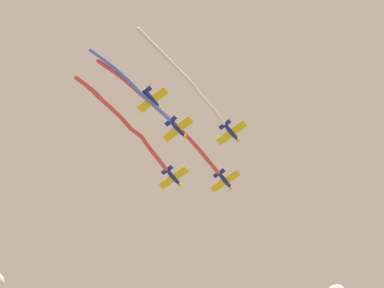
# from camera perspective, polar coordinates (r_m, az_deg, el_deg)

# --- Properties ---
(airplane_lead) EXTENTS (5.65, 5.14, 1.57)m
(airplane_lead) POSITION_cam_1_polar(r_m,az_deg,el_deg) (96.93, 3.70, -4.08)
(airplane_lead) COLOR navy
(smoke_trail_lead) EXTENTS (23.01, 20.62, 1.86)m
(smoke_trail_lead) POSITION_cam_1_polar(r_m,az_deg,el_deg) (92.16, -3.18, 3.12)
(smoke_trail_lead) COLOR #DB4C4C
(airplane_left_wing) EXTENTS (5.64, 5.17, 1.57)m
(airplane_left_wing) POSITION_cam_1_polar(r_m,az_deg,el_deg) (96.02, -2.08, -3.72)
(airplane_left_wing) COLOR navy
(smoke_trail_left_wing) EXTENTS (16.32, 18.30, 3.91)m
(smoke_trail_left_wing) POSITION_cam_1_polar(r_m,az_deg,el_deg) (90.56, -7.38, 2.22)
(smoke_trail_left_wing) COLOR #DB4C4C
(airplane_right_wing) EXTENTS (5.55, 5.27, 1.57)m
(airplane_right_wing) POSITION_cam_1_polar(r_m,az_deg,el_deg) (93.17, 4.40, 1.31)
(airplane_right_wing) COLOR navy
(smoke_trail_right_wing) EXTENTS (16.43, 16.55, 1.18)m
(smoke_trail_right_wing) POSITION_cam_1_polar(r_m,az_deg,el_deg) (89.54, -0.95, 7.47)
(smoke_trail_right_wing) COLOR white
(airplane_slot) EXTENTS (5.49, 5.33, 1.57)m
(airplane_slot) POSITION_cam_1_polar(r_m,az_deg,el_deg) (92.13, -1.60, 1.72)
(airplane_slot) COLOR navy
(smoke_trail_slot) EXTENTS (14.54, 12.26, 1.12)m
(smoke_trail_slot) POSITION_cam_1_polar(r_m,az_deg,el_deg) (90.17, -6.68, 6.54)
(smoke_trail_slot) COLOR #4C75DB
(airplane_trail) EXTENTS (5.63, 5.17, 1.57)m
(airplane_trail) POSITION_cam_1_polar(r_m,az_deg,el_deg) (91.10, -4.42, 4.96)
(airplane_trail) COLOR navy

